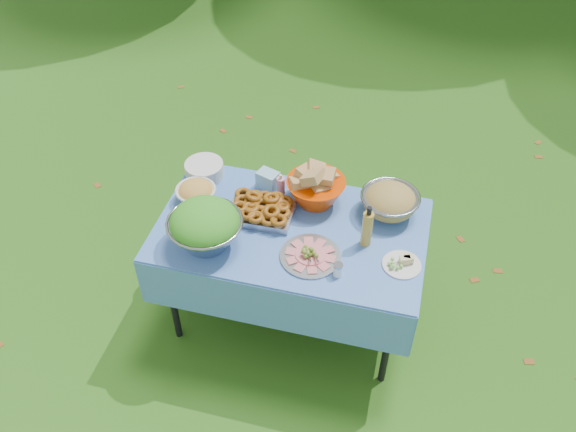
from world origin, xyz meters
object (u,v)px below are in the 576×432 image
object	(u,v)px
plate_stack	(204,170)
picnic_table	(290,274)
pasta_bowl_steel	(390,201)
oil_bottle	(367,226)
salad_bowl	(205,226)
bread_bowl	(316,186)
charcuterie_platter	(310,252)

from	to	relation	value
plate_stack	picnic_table	bearing A→B (deg)	-26.79
pasta_bowl_steel	oil_bottle	world-z (taller)	oil_bottle
salad_bowl	oil_bottle	bearing A→B (deg)	14.45
bread_bowl	charcuterie_platter	bearing A→B (deg)	-81.00
plate_stack	bread_bowl	bearing A→B (deg)	-4.43
picnic_table	pasta_bowl_steel	xyz separation A→B (m)	(0.50, 0.26, 0.47)
picnic_table	charcuterie_platter	bearing A→B (deg)	-50.05
bread_bowl	picnic_table	bearing A→B (deg)	-107.96
bread_bowl	pasta_bowl_steel	distance (m)	0.42
plate_stack	charcuterie_platter	distance (m)	0.90
salad_bowl	pasta_bowl_steel	size ratio (longest dim) A/B	1.23
picnic_table	plate_stack	size ratio (longest dim) A/B	6.39
pasta_bowl_steel	charcuterie_platter	size ratio (longest dim) A/B	1.02
charcuterie_platter	oil_bottle	bearing A→B (deg)	32.62
oil_bottle	plate_stack	bearing A→B (deg)	162.69
plate_stack	bread_bowl	distance (m)	0.69
charcuterie_platter	pasta_bowl_steel	bearing A→B (deg)	51.44
pasta_bowl_steel	oil_bottle	bearing A→B (deg)	-107.76
plate_stack	oil_bottle	world-z (taller)	oil_bottle
picnic_table	oil_bottle	bearing A→B (deg)	-1.60
bread_bowl	oil_bottle	xyz separation A→B (m)	(0.33, -0.26, 0.02)
salad_bowl	charcuterie_platter	xyz separation A→B (m)	(0.55, 0.04, -0.09)
oil_bottle	bread_bowl	bearing A→B (deg)	141.39
bread_bowl	pasta_bowl_steel	bearing A→B (deg)	0.73
pasta_bowl_steel	picnic_table	bearing A→B (deg)	-152.66
salad_bowl	charcuterie_platter	bearing A→B (deg)	4.35
salad_bowl	picnic_table	bearing A→B (deg)	28.84
bread_bowl	pasta_bowl_steel	size ratio (longest dim) A/B	1.03
picnic_table	charcuterie_platter	xyz separation A→B (m)	(0.15, -0.18, 0.42)
plate_stack	bread_bowl	size ratio (longest dim) A/B	0.68
salad_bowl	plate_stack	xyz separation A→B (m)	(-0.20, 0.53, -0.08)
salad_bowl	charcuterie_platter	world-z (taller)	salad_bowl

